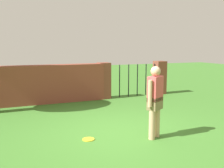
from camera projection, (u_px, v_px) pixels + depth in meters
ground_plane at (122, 133)px, 6.32m from camera, size 40.00×40.00×0.00m
brick_wall at (34, 85)px, 9.34m from camera, size 5.06×0.50×1.37m
person at (155, 99)px, 5.86m from camera, size 0.48×0.37×1.62m
fence_gate at (133, 79)px, 10.85m from camera, size 3.00×0.44×1.40m
frisbee_yellow at (88, 139)px, 5.87m from camera, size 0.27×0.27×0.02m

